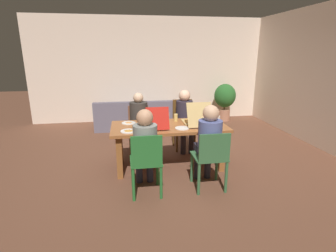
% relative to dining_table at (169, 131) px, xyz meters
% --- Properties ---
extents(ground_plane, '(20.00, 20.00, 0.00)m').
position_rel_dining_table_xyz_m(ground_plane, '(0.00, 0.00, -0.63)').
color(ground_plane, brown).
extents(back_wall, '(6.44, 0.12, 2.82)m').
position_rel_dining_table_xyz_m(back_wall, '(0.00, 3.34, 0.78)').
color(back_wall, beige).
rests_on(back_wall, ground).
extents(side_wall_right, '(0.12, 5.67, 2.82)m').
position_rel_dining_table_xyz_m(side_wall_right, '(3.22, 1.00, 0.78)').
color(side_wall_right, beige).
rests_on(side_wall_right, ground).
extents(dining_table, '(1.88, 0.88, 0.73)m').
position_rel_dining_table_xyz_m(dining_table, '(0.00, 0.00, 0.00)').
color(dining_table, '#9F5B2E').
rests_on(dining_table, ground).
extents(chair_0, '(0.42, 0.43, 0.88)m').
position_rel_dining_table_xyz_m(chair_0, '(-0.45, 0.89, -0.14)').
color(chair_0, brown).
rests_on(chair_0, ground).
extents(person_0, '(0.34, 0.54, 1.16)m').
position_rel_dining_table_xyz_m(person_0, '(-0.45, 0.75, 0.06)').
color(person_0, '#392D3F').
rests_on(person_0, ground).
extents(chair_1, '(0.41, 0.43, 0.97)m').
position_rel_dining_table_xyz_m(chair_1, '(0.44, 0.92, -0.09)').
color(chair_1, brown).
rests_on(chair_1, ground).
extents(person_1, '(0.32, 0.52, 1.19)m').
position_rel_dining_table_xyz_m(person_1, '(0.44, 0.76, 0.08)').
color(person_1, '#312E37').
rests_on(person_1, ground).
extents(chair_2, '(0.42, 0.44, 0.89)m').
position_rel_dining_table_xyz_m(chair_2, '(-0.45, -0.89, -0.13)').
color(chair_2, '#266E2F').
rests_on(chair_2, ground).
extents(person_2, '(0.32, 0.53, 1.19)m').
position_rel_dining_table_xyz_m(person_2, '(-0.45, -0.75, 0.08)').
color(person_2, '#303048').
rests_on(person_2, ground).
extents(chair_3, '(0.45, 0.45, 0.87)m').
position_rel_dining_table_xyz_m(chair_3, '(0.44, -0.88, -0.14)').
color(chair_3, '#35663C').
rests_on(chair_3, ground).
extents(person_3, '(0.33, 0.50, 1.21)m').
position_rel_dining_table_xyz_m(person_3, '(0.44, -0.74, 0.09)').
color(person_3, '#2E2B3A').
rests_on(person_3, ground).
extents(pizza_box_0, '(0.35, 0.47, 0.36)m').
position_rel_dining_table_xyz_m(pizza_box_0, '(-0.22, -0.08, 0.15)').
color(pizza_box_0, red).
rests_on(pizza_box_0, dining_table).
extents(pizza_box_1, '(0.41, 0.59, 0.39)m').
position_rel_dining_table_xyz_m(pizza_box_1, '(0.46, 0.04, 0.15)').
color(pizza_box_1, tan).
rests_on(pizza_box_1, dining_table).
extents(plate_0, '(0.25, 0.25, 0.03)m').
position_rel_dining_table_xyz_m(plate_0, '(-0.66, -0.25, 0.11)').
color(plate_0, white).
rests_on(plate_0, dining_table).
extents(plate_1, '(0.23, 0.23, 0.03)m').
position_rel_dining_table_xyz_m(plate_1, '(-0.65, 0.24, 0.11)').
color(plate_1, white).
rests_on(plate_1, dining_table).
extents(plate_2, '(0.23, 0.23, 0.01)m').
position_rel_dining_table_xyz_m(plate_2, '(0.18, -0.22, 0.11)').
color(plate_2, white).
rests_on(plate_2, dining_table).
extents(drinking_glass_0, '(0.07, 0.07, 0.13)m').
position_rel_dining_table_xyz_m(drinking_glass_0, '(0.83, -0.02, 0.17)').
color(drinking_glass_0, silver).
rests_on(drinking_glass_0, dining_table).
extents(drinking_glass_1, '(0.07, 0.07, 0.15)m').
position_rel_dining_table_xyz_m(drinking_glass_1, '(0.02, 0.29, 0.17)').
color(drinking_glass_1, silver).
rests_on(drinking_glass_1, dining_table).
extents(drinking_glass_2, '(0.07, 0.07, 0.13)m').
position_rel_dining_table_xyz_m(drinking_glass_2, '(0.16, 0.24, 0.16)').
color(drinking_glass_2, '#DEBF67').
rests_on(drinking_glass_2, dining_table).
extents(drinking_glass_3, '(0.07, 0.07, 0.12)m').
position_rel_dining_table_xyz_m(drinking_glass_3, '(0.61, -0.22, 0.16)').
color(drinking_glass_3, '#BE462A').
rests_on(drinking_glass_3, dining_table).
extents(couch, '(2.18, 0.88, 0.73)m').
position_rel_dining_table_xyz_m(couch, '(-0.39, 2.54, -0.37)').
color(couch, slate).
rests_on(couch, ground).
extents(potted_plant, '(0.59, 0.59, 1.04)m').
position_rel_dining_table_xyz_m(potted_plant, '(2.07, 2.85, 0.01)').
color(potted_plant, '#B4775A').
rests_on(potted_plant, ground).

